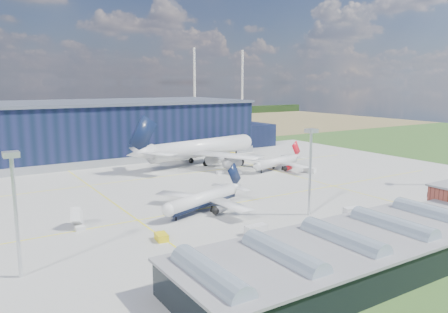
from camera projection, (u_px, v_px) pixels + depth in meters
The scene contains 21 objects.
ground at pixel (217, 196), 135.39m from camera, with size 600.00×600.00×0.00m, color #25481B.
apron at pixel (202, 189), 143.72m from camera, with size 220.00×160.00×0.08m.
farmland at pixel (60, 131), 318.62m from camera, with size 600.00×220.00×0.01m, color olive.
treeline at pixel (40, 118), 384.59m from camera, with size 600.00×8.00×8.00m, color black.
hangar at pixel (121, 130), 213.89m from camera, with size 145.00×62.00×26.10m.
glass_concourse at pixel (356, 251), 81.39m from camera, with size 78.00×23.00×8.60m.
light_mast_west at pixel (14, 194), 76.16m from camera, with size 2.60×2.60×23.00m.
light_mast_center at pixel (310, 158), 113.09m from camera, with size 2.60×2.60×23.00m.
airliner_navy at pixel (203, 192), 118.11m from camera, with size 33.59×32.86×10.95m, color silver, non-canonical shape.
airliner_red at pixel (277, 158), 174.68m from camera, with size 31.23×30.55×10.18m, color silver, non-canonical shape.
airliner_widebody at pixel (202, 139), 186.57m from camera, with size 67.18×65.72×21.91m, color silver, non-canonical shape.
gse_tug_a at pixel (161, 237), 96.97m from camera, with size 2.36×3.86×1.61m, color yellow.
gse_tug_b at pixel (329, 237), 97.61m from camera, with size 1.90×2.85×1.24m, color yellow.
gse_van_a at pixel (256, 230), 100.65m from camera, with size 2.30×5.27×2.30m, color silver.
gse_cart_a at pixel (239, 172), 168.76m from camera, with size 2.00×3.00×1.30m, color silver.
gse_van_b at pixel (310, 170), 169.38m from camera, with size 2.14×4.67×2.14m, color silver.
gse_tug_c at pixel (233, 154), 211.73m from camera, with size 1.83×2.93×1.28m, color yellow.
gse_cart_b at pixel (220, 172), 167.92m from camera, with size 1.74×2.61×1.13m, color silver.
gse_van_c at pixel (353, 212), 115.06m from camera, with size 2.26×4.71×2.26m, color silver.
airstair at pixel (77, 220), 105.69m from camera, with size 2.18×5.44×3.48m, color silver.
car_a at pixel (359, 234), 99.97m from camera, with size 1.31×3.25×1.11m, color #99999E.
Camera 1 is at (-68.60, -112.13, 34.69)m, focal length 35.00 mm.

